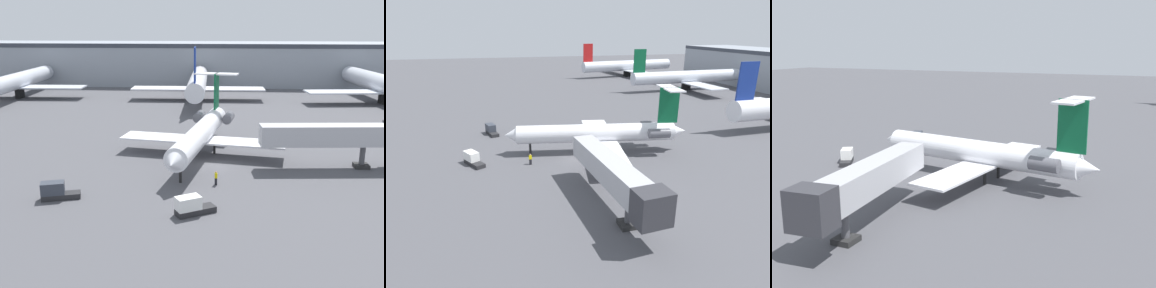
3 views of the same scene
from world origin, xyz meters
The scene contains 8 objects.
ground_plane centered at (0.00, 0.00, -0.05)m, with size 400.00×400.00×0.10m, color #4C4C51.
regional_jet centered at (-1.88, 4.62, 3.38)m, with size 23.59×29.22×10.39m.
jet_bridge centered at (16.09, 0.30, 4.29)m, with size 18.67×4.50×5.96m.
ground_crew_marshaller centered at (0.39, -7.09, 0.86)m, with size 0.34×0.45×1.69m.
baggage_tug_lead centered at (-1.81, -15.33, 0.84)m, with size 4.16×3.22×1.90m.
baggage_tug_trailing centered at (-16.38, -12.54, 0.84)m, with size 4.24×2.52×1.90m.
parked_airliner_west_end centered at (-86.18, 44.24, 4.41)m, with size 34.65×40.87×13.64m.
parked_airliner_west_mid centered at (-49.79, 49.86, 4.26)m, with size 32.78×38.91×13.33m.
Camera 2 is at (45.35, -11.53, 18.91)m, focal length 30.51 mm.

